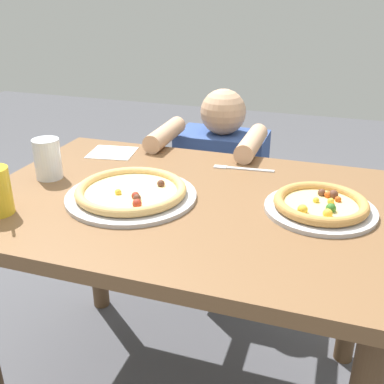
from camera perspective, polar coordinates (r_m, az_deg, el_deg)
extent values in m
cube|color=brown|center=(1.33, -0.80, -1.56)|extent=(1.20, 0.83, 0.04)
cylinder|color=brown|center=(1.97, -11.93, -5.24)|extent=(0.07, 0.07, 0.71)
cylinder|color=brown|center=(1.75, 19.68, -10.35)|extent=(0.07, 0.07, 0.71)
cylinder|color=#B7B7BC|center=(1.33, -7.53, -0.50)|extent=(0.38, 0.38, 0.01)
cylinder|color=#EFD68C|center=(1.33, -7.56, -0.07)|extent=(0.27, 0.27, 0.01)
torus|color=tan|center=(1.33, -7.58, 0.26)|extent=(0.32, 0.32, 0.03)
sphere|color=gold|center=(1.31, -9.16, -0.02)|extent=(0.02, 0.02, 0.02)
sphere|color=brown|center=(1.27, -6.83, -0.74)|extent=(0.02, 0.02, 0.02)
sphere|color=brown|center=(1.35, -3.88, 1.05)|extent=(0.02, 0.02, 0.02)
sphere|color=maroon|center=(1.23, -6.84, -1.43)|extent=(0.03, 0.03, 0.03)
sphere|color=maroon|center=(1.28, -7.04, -0.46)|extent=(0.02, 0.02, 0.02)
cylinder|color=#B7B7BC|center=(1.29, 15.60, -2.09)|extent=(0.30, 0.30, 0.01)
cylinder|color=#E5CC7F|center=(1.29, 15.65, -1.65)|extent=(0.20, 0.20, 0.01)
torus|color=#C68C47|center=(1.28, 15.70, -1.30)|extent=(0.25, 0.25, 0.03)
sphere|color=gold|center=(1.29, 15.15, -1.00)|extent=(0.02, 0.02, 0.02)
sphere|color=brown|center=(1.33, 17.15, -0.31)|extent=(0.03, 0.03, 0.03)
sphere|color=#BF4C19|center=(1.33, 16.53, -0.34)|extent=(0.02, 0.02, 0.02)
sphere|color=gold|center=(1.22, 16.49, -2.56)|extent=(0.02, 0.02, 0.02)
sphere|color=#BF4C19|center=(1.31, 17.68, -0.89)|extent=(0.02, 0.02, 0.02)
sphere|color=gold|center=(1.22, 13.56, -2.13)|extent=(0.03, 0.03, 0.03)
sphere|color=#2D6623|center=(1.25, 16.85, -2.03)|extent=(0.03, 0.03, 0.03)
sphere|color=brown|center=(1.34, 15.80, -0.09)|extent=(0.02, 0.02, 0.02)
sphere|color=gold|center=(1.30, 16.85, -1.10)|extent=(0.02, 0.02, 0.02)
cylinder|color=silver|center=(1.51, -17.49, 3.95)|extent=(0.08, 0.08, 0.13)
cube|color=white|center=(1.50, -17.46, 5.23)|extent=(0.02, 0.02, 0.02)
cube|color=white|center=(1.50, -17.05, 5.73)|extent=(0.03, 0.03, 0.03)
cube|color=white|center=(1.71, -9.87, 4.84)|extent=(0.18, 0.17, 0.00)
cube|color=silver|center=(1.54, 7.22, 2.81)|extent=(0.16, 0.03, 0.00)
cube|color=silver|center=(1.55, 3.55, 3.14)|extent=(0.05, 0.03, 0.00)
cylinder|color=#333847|center=(2.17, 3.45, -5.81)|extent=(0.30, 0.30, 0.45)
cube|color=#334C8C|center=(2.01, 3.71, 3.37)|extent=(0.38, 0.22, 0.29)
sphere|color=tan|center=(1.94, 3.90, 9.88)|extent=(0.19, 0.19, 0.19)
cylinder|color=tan|center=(1.79, -3.35, 7.17)|extent=(0.07, 0.28, 0.07)
cylinder|color=tan|center=(1.70, 7.41, 6.07)|extent=(0.07, 0.28, 0.07)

